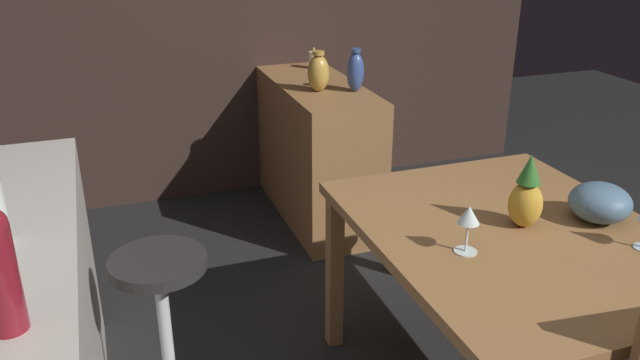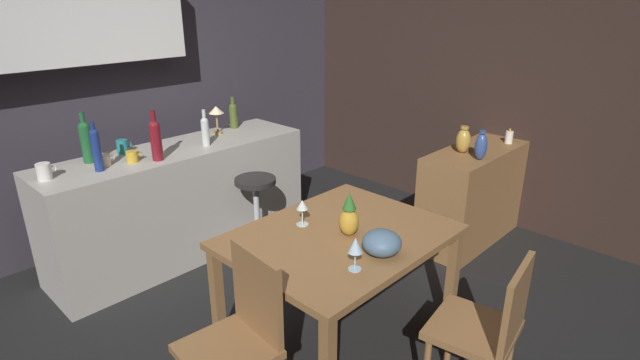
{
  "view_description": "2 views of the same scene",
  "coord_description": "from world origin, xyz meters",
  "px_view_note": "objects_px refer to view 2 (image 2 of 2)",
  "views": [
    {
      "loc": [
        -1.42,
        1.0,
        1.74
      ],
      "look_at": [
        0.53,
        0.3,
        0.86
      ],
      "focal_mm": 36.28,
      "sensor_mm": 36.0,
      "label": 1
    },
    {
      "loc": [
        -1.7,
        -1.91,
        2.02
      ],
      "look_at": [
        0.5,
        0.2,
        0.85
      ],
      "focal_mm": 27.4,
      "sensor_mm": 36.0,
      "label": 2
    }
  ],
  "objects_px": {
    "cup_mustard": "(132,157)",
    "cup_cream": "(104,160)",
    "pineapple_centerpiece": "(349,217)",
    "chair_by_doorway": "(486,328)",
    "wine_bottle_ruby": "(156,138)",
    "cup_teal": "(123,147)",
    "wine_bottle_green": "(86,140)",
    "vase_ceramic_blue": "(481,146)",
    "wine_bottle_clear": "(205,130)",
    "vase_brass": "(463,140)",
    "wine_glass_left": "(355,246)",
    "cup_white": "(44,172)",
    "sideboard_cabinet": "(472,195)",
    "fruit_bowl": "(382,243)",
    "dining_table": "(339,247)",
    "wine_glass_right": "(302,206)",
    "counter_lamp": "(216,113)",
    "bar_stool": "(257,216)",
    "wine_bottle_olive": "(233,114)",
    "pillar_candle_tall": "(509,137)",
    "chair_near_window": "(239,337)",
    "wine_bottle_cobalt": "(96,148)"
  },
  "relations": [
    {
      "from": "wine_glass_right",
      "to": "pineapple_centerpiece",
      "type": "distance_m",
      "value": 0.3
    },
    {
      "from": "wine_bottle_cobalt",
      "to": "sideboard_cabinet",
      "type": "bearing_deg",
      "value": -31.43
    },
    {
      "from": "wine_glass_left",
      "to": "cup_white",
      "type": "relative_size",
      "value": 1.42
    },
    {
      "from": "wine_bottle_clear",
      "to": "wine_bottle_olive",
      "type": "relative_size",
      "value": 1.03
    },
    {
      "from": "wine_bottle_clear",
      "to": "wine_bottle_green",
      "type": "height_order",
      "value": "wine_bottle_green"
    },
    {
      "from": "fruit_bowl",
      "to": "pillar_candle_tall",
      "type": "distance_m",
      "value": 2.19
    },
    {
      "from": "chair_by_doorway",
      "to": "bar_stool",
      "type": "relative_size",
      "value": 1.26
    },
    {
      "from": "wine_bottle_green",
      "to": "vase_ceramic_blue",
      "type": "xyz_separation_m",
      "value": [
        2.2,
        -1.87,
        -0.13
      ]
    },
    {
      "from": "wine_bottle_cobalt",
      "to": "pillar_candle_tall",
      "type": "distance_m",
      "value": 3.25
    },
    {
      "from": "bar_stool",
      "to": "wine_bottle_green",
      "type": "relative_size",
      "value": 1.9
    },
    {
      "from": "dining_table",
      "to": "fruit_bowl",
      "type": "relative_size",
      "value": 5.89
    },
    {
      "from": "wine_glass_left",
      "to": "pillar_candle_tall",
      "type": "distance_m",
      "value": 2.4
    },
    {
      "from": "counter_lamp",
      "to": "wine_bottle_ruby",
      "type": "bearing_deg",
      "value": -158.61
    },
    {
      "from": "wine_glass_right",
      "to": "cup_cream",
      "type": "distance_m",
      "value": 1.52
    },
    {
      "from": "dining_table",
      "to": "chair_by_doorway",
      "type": "height_order",
      "value": "chair_by_doorway"
    },
    {
      "from": "cup_mustard",
      "to": "cup_teal",
      "type": "distance_m",
      "value": 0.25
    },
    {
      "from": "dining_table",
      "to": "counter_lamp",
      "type": "relative_size",
      "value": 5.17
    },
    {
      "from": "bar_stool",
      "to": "cup_mustard",
      "type": "height_order",
      "value": "cup_mustard"
    },
    {
      "from": "cup_cream",
      "to": "counter_lamp",
      "type": "bearing_deg",
      "value": 6.94
    },
    {
      "from": "wine_bottle_clear",
      "to": "wine_bottle_green",
      "type": "bearing_deg",
      "value": 163.15
    },
    {
      "from": "fruit_bowl",
      "to": "wine_bottle_green",
      "type": "xyz_separation_m",
      "value": [
        -0.62,
        2.13,
        0.26
      ]
    },
    {
      "from": "wine_bottle_clear",
      "to": "vase_brass",
      "type": "relative_size",
      "value": 1.31
    },
    {
      "from": "chair_by_doorway",
      "to": "cup_teal",
      "type": "distance_m",
      "value": 2.79
    },
    {
      "from": "fruit_bowl",
      "to": "counter_lamp",
      "type": "relative_size",
      "value": 0.88
    },
    {
      "from": "sideboard_cabinet",
      "to": "cup_cream",
      "type": "bearing_deg",
      "value": 146.54
    },
    {
      "from": "pineapple_centerpiece",
      "to": "chair_by_doorway",
      "type": "bearing_deg",
      "value": -84.42
    },
    {
      "from": "chair_near_window",
      "to": "pineapple_centerpiece",
      "type": "relative_size",
      "value": 3.53
    },
    {
      "from": "chair_by_doorway",
      "to": "cup_white",
      "type": "xyz_separation_m",
      "value": [
        -1.09,
        2.54,
        0.46
      ]
    },
    {
      "from": "wine_glass_right",
      "to": "vase_brass",
      "type": "relative_size",
      "value": 0.72
    },
    {
      "from": "fruit_bowl",
      "to": "pillar_candle_tall",
      "type": "bearing_deg",
      "value": 7.55
    },
    {
      "from": "wine_bottle_cobalt",
      "to": "cup_white",
      "type": "xyz_separation_m",
      "value": [
        -0.31,
        0.09,
        -0.11
      ]
    },
    {
      "from": "dining_table",
      "to": "wine_glass_right",
      "type": "bearing_deg",
      "value": 105.28
    },
    {
      "from": "counter_lamp",
      "to": "vase_ceramic_blue",
      "type": "distance_m",
      "value": 2.17
    },
    {
      "from": "wine_bottle_ruby",
      "to": "wine_bottle_green",
      "type": "xyz_separation_m",
      "value": [
        -0.36,
        0.3,
        0.0
      ]
    },
    {
      "from": "bar_stool",
      "to": "cup_cream",
      "type": "bearing_deg",
      "value": 150.78
    },
    {
      "from": "cup_mustard",
      "to": "pillar_candle_tall",
      "type": "distance_m",
      "value": 3.04
    },
    {
      "from": "wine_bottle_olive",
      "to": "wine_bottle_green",
      "type": "height_order",
      "value": "wine_bottle_green"
    },
    {
      "from": "dining_table",
      "to": "cup_white",
      "type": "xyz_separation_m",
      "value": [
        -0.98,
        1.67,
        0.3
      ]
    },
    {
      "from": "pineapple_centerpiece",
      "to": "wine_bottle_ruby",
      "type": "bearing_deg",
      "value": 101.12
    },
    {
      "from": "sideboard_cabinet",
      "to": "counter_lamp",
      "type": "xyz_separation_m",
      "value": [
        -1.36,
        1.71,
        0.67
      ]
    },
    {
      "from": "cup_mustard",
      "to": "cup_cream",
      "type": "bearing_deg",
      "value": 160.28
    },
    {
      "from": "pineapple_centerpiece",
      "to": "cup_teal",
      "type": "distance_m",
      "value": 1.93
    },
    {
      "from": "bar_stool",
      "to": "cup_cream",
      "type": "xyz_separation_m",
      "value": [
        -0.91,
        0.51,
        0.57
      ]
    },
    {
      "from": "chair_by_doorway",
      "to": "cup_teal",
      "type": "xyz_separation_m",
      "value": [
        -0.49,
        2.71,
        0.46
      ]
    },
    {
      "from": "wine_bottle_ruby",
      "to": "cup_teal",
      "type": "distance_m",
      "value": 0.36
    },
    {
      "from": "pineapple_centerpiece",
      "to": "wine_bottle_green",
      "type": "height_order",
      "value": "wine_bottle_green"
    },
    {
      "from": "sideboard_cabinet",
      "to": "chair_near_window",
      "type": "distance_m",
      "value": 2.58
    },
    {
      "from": "chair_near_window",
      "to": "bar_stool",
      "type": "xyz_separation_m",
      "value": [
        1.09,
        1.21,
        -0.13
      ]
    },
    {
      "from": "pineapple_centerpiece",
      "to": "fruit_bowl",
      "type": "xyz_separation_m",
      "value": [
        -0.05,
        -0.27,
        -0.04
      ]
    },
    {
      "from": "dining_table",
      "to": "wine_glass_right",
      "type": "xyz_separation_m",
      "value": [
        -0.07,
        0.24,
        0.2
      ]
    }
  ]
}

